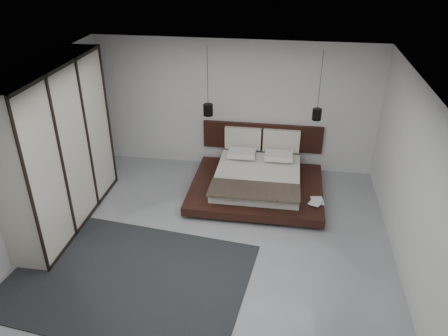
% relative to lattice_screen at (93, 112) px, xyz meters
% --- Properties ---
extents(floor, '(6.00, 6.00, 0.00)m').
position_rel_lattice_screen_xyz_m(floor, '(2.95, -2.45, -1.30)').
color(floor, '#979AA0').
rests_on(floor, ground).
extents(ceiling, '(6.00, 6.00, 0.00)m').
position_rel_lattice_screen_xyz_m(ceiling, '(2.95, -2.45, 1.50)').
color(ceiling, white).
rests_on(ceiling, wall_back).
extents(wall_back, '(6.00, 0.00, 6.00)m').
position_rel_lattice_screen_xyz_m(wall_back, '(2.95, 0.55, 0.10)').
color(wall_back, silver).
rests_on(wall_back, floor).
extents(wall_front, '(6.00, 0.00, 6.00)m').
position_rel_lattice_screen_xyz_m(wall_front, '(2.95, -5.45, 0.10)').
color(wall_front, silver).
rests_on(wall_front, floor).
extents(wall_left, '(0.00, 6.00, 6.00)m').
position_rel_lattice_screen_xyz_m(wall_left, '(-0.05, -2.45, 0.10)').
color(wall_left, silver).
rests_on(wall_left, floor).
extents(wall_right, '(0.00, 6.00, 6.00)m').
position_rel_lattice_screen_xyz_m(wall_right, '(5.95, -2.45, 0.10)').
color(wall_right, silver).
rests_on(wall_right, floor).
extents(lattice_screen, '(0.05, 0.90, 2.60)m').
position_rel_lattice_screen_xyz_m(lattice_screen, '(0.00, 0.00, 0.00)').
color(lattice_screen, black).
rests_on(lattice_screen, floor).
extents(bed, '(2.58, 2.31, 1.04)m').
position_rel_lattice_screen_xyz_m(bed, '(3.57, -0.53, -1.03)').
color(bed, black).
rests_on(bed, floor).
extents(book_lower, '(0.25, 0.32, 0.03)m').
position_rel_lattice_screen_xyz_m(book_lower, '(4.63, -1.16, -1.05)').
color(book_lower, '#99724C').
rests_on(book_lower, bed).
extents(book_upper, '(0.30, 0.34, 0.02)m').
position_rel_lattice_screen_xyz_m(book_upper, '(4.61, -1.19, -1.02)').
color(book_upper, '#99724C').
rests_on(book_upper, book_lower).
extents(pendant_left, '(0.19, 0.19, 1.37)m').
position_rel_lattice_screen_xyz_m(pendant_left, '(2.51, -0.15, 0.25)').
color(pendant_left, black).
rests_on(pendant_left, ceiling).
extents(pendant_right, '(0.18, 0.18, 1.33)m').
position_rel_lattice_screen_xyz_m(pendant_right, '(4.63, -0.15, 0.28)').
color(pendant_right, black).
rests_on(pendant_right, ceiling).
extents(wardrobe, '(0.68, 2.90, 2.85)m').
position_rel_lattice_screen_xyz_m(wardrobe, '(0.25, -2.01, 0.13)').
color(wardrobe, beige).
rests_on(wardrobe, floor).
extents(rug, '(3.84, 2.95, 0.02)m').
position_rel_lattice_screen_xyz_m(rug, '(1.85, -3.40, -1.29)').
color(rug, black).
rests_on(rug, floor).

